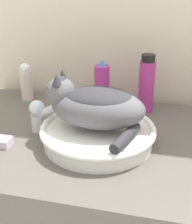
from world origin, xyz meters
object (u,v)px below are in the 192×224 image
Objects in this scene: cat at (93,104)px; shampoo_bottle_tall at (147,84)px; spray_bottle_trigger at (102,85)px; faucet at (40,114)px; deodorant_stick at (26,82)px.

cat is 1.38× the size of shampoo_bottle_tall.
spray_bottle_trigger is 0.86× the size of shampoo_bottle_tall.
faucet is 0.29m from deodorant_stick.
faucet is 0.62× the size of shampoo_bottle_tall.
cat is 1.95× the size of deodorant_stick.
cat reaches higher than shampoo_bottle_tall.
cat reaches higher than deodorant_stick.
cat is at bearing -38.98° from deodorant_stick.
faucet is at bearing -120.77° from spray_bottle_trigger.
cat is 2.24× the size of faucet.
deodorant_stick is 0.47m from shampoo_bottle_tall.
cat is 0.28m from spray_bottle_trigger.
shampoo_bottle_tall reaches higher than deodorant_stick.
spray_bottle_trigger is (0.15, 0.24, 0.02)m from faucet.
cat reaches higher than spray_bottle_trigger.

